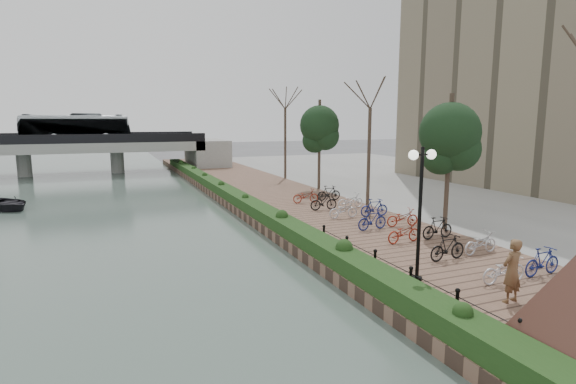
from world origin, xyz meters
TOP-DOWN VIEW (x-y plane):
  - ground at (0.00, 0.00)m, footprint 220.00×220.00m
  - promenade at (4.00, 17.50)m, footprint 8.00×75.00m
  - inland_pavement at (20.00, 17.50)m, footprint 24.00×75.00m
  - hedge at (0.60, 20.00)m, footprint 1.10×56.00m
  - chain_fence at (1.40, 2.00)m, footprint 0.10×14.10m
  - lamppost at (2.20, 3.71)m, footprint 1.02×0.32m
  - pedestrian at (3.53, 1.16)m, footprint 0.74×0.54m
  - bicycle_parking at (5.49, 10.30)m, footprint 2.40×17.32m
  - street_trees at (8.00, 12.68)m, footprint 3.20×37.12m
  - bridge at (-13.94, 45.00)m, footprint 36.00×10.77m
  - boat at (-13.32, 25.49)m, footprint 4.69×4.96m

SIDE VIEW (x-z plane):
  - ground at x=0.00m, z-range 0.00..0.00m
  - promenade at x=4.00m, z-range 0.00..0.50m
  - inland_pavement at x=20.00m, z-range 0.00..0.50m
  - boat at x=-13.32m, z-range 0.02..0.86m
  - hedge at x=0.60m, z-range 0.50..1.10m
  - chain_fence at x=1.40m, z-range 0.50..1.20m
  - bicycle_parking at x=5.49m, z-range 0.47..1.47m
  - pedestrian at x=3.53m, z-range 0.50..2.39m
  - bridge at x=-13.94m, z-range 0.12..6.62m
  - street_trees at x=8.00m, z-range 0.29..7.09m
  - lamppost at x=2.20m, z-range 1.51..5.93m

